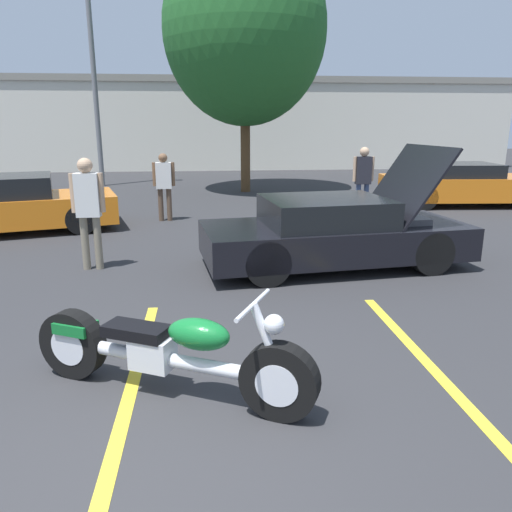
% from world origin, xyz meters
% --- Properties ---
extents(ground_plane, '(80.00, 80.00, 0.00)m').
position_xyz_m(ground_plane, '(0.00, 0.00, 0.00)').
color(ground_plane, '#2D2D30').
extents(parking_stripe_middle, '(0.12, 5.18, 0.01)m').
position_xyz_m(parking_stripe_middle, '(-0.10, 0.66, 0.00)').
color(parking_stripe_middle, yellow).
rests_on(parking_stripe_middle, ground).
extents(parking_stripe_back, '(0.12, 5.18, 0.01)m').
position_xyz_m(parking_stripe_back, '(2.74, 0.66, 0.00)').
color(parking_stripe_back, yellow).
rests_on(parking_stripe_back, ground).
extents(far_building, '(32.00, 4.20, 4.40)m').
position_xyz_m(far_building, '(0.00, 23.70, 2.34)').
color(far_building, beige).
rests_on(far_building, ground).
extents(light_pole, '(1.21, 0.28, 6.95)m').
position_xyz_m(light_pole, '(-3.11, 16.28, 3.85)').
color(light_pole, slate).
rests_on(light_pole, ground).
extents(tree_background, '(5.17, 5.17, 8.10)m').
position_xyz_m(tree_background, '(1.98, 14.15, 5.12)').
color(tree_background, brown).
rests_on(tree_background, ground).
extents(motorcycle, '(2.44, 1.31, 0.96)m').
position_xyz_m(motorcycle, '(0.25, 1.11, 0.39)').
color(motorcycle, black).
rests_on(motorcycle, ground).
extents(show_car_hood_open, '(4.40, 2.23, 1.93)m').
position_xyz_m(show_car_hood_open, '(2.69, 4.90, 0.56)').
color(show_car_hood_open, black).
rests_on(show_car_hood_open, ground).
extents(parked_car_right_row, '(4.50, 2.08, 1.18)m').
position_xyz_m(parked_car_right_row, '(7.84, 10.63, 0.58)').
color(parked_car_right_row, orange).
rests_on(parked_car_right_row, ground).
extents(parked_car_left_row, '(4.40, 2.84, 1.21)m').
position_xyz_m(parked_car_left_row, '(-3.47, 8.21, 0.57)').
color(parked_car_left_row, orange).
rests_on(parked_car_left_row, ground).
extents(spectator_near_motorcycle, '(0.52, 0.23, 1.77)m').
position_xyz_m(spectator_near_motorcycle, '(-1.22, 5.13, 1.06)').
color(spectator_near_motorcycle, gray).
rests_on(spectator_near_motorcycle, ground).
extents(spectator_by_show_car, '(0.52, 0.23, 1.72)m').
position_xyz_m(spectator_by_show_car, '(4.44, 9.05, 1.02)').
color(spectator_by_show_car, '#38476B').
rests_on(spectator_by_show_car, ground).
extents(spectator_midground, '(0.52, 0.21, 1.59)m').
position_xyz_m(spectator_midground, '(-0.36, 9.14, 0.94)').
color(spectator_midground, brown).
rests_on(spectator_midground, ground).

